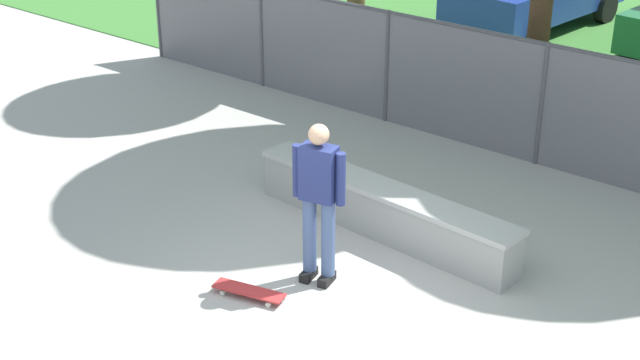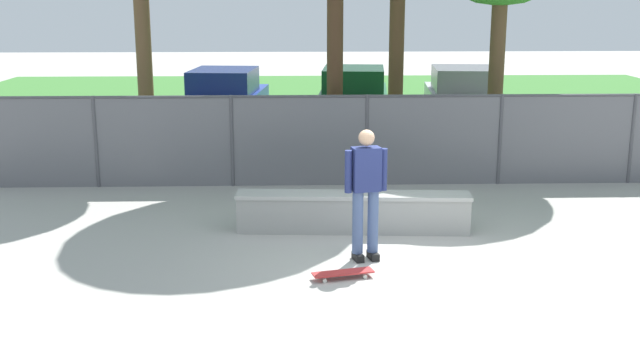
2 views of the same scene
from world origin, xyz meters
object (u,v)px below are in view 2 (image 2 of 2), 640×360
(car_silver, at_px, (462,97))
(skateboard, at_px, (343,273))
(car_green, at_px, (354,98))
(concrete_ledge, at_px, (353,212))
(skateboarder, at_px, (366,189))
(car_blue, at_px, (225,100))

(car_silver, bearing_deg, skateboard, -109.11)
(car_green, distance_m, car_silver, 2.98)
(concrete_ledge, distance_m, skateboarder, 1.48)
(concrete_ledge, xyz_separation_m, car_green, (0.71, 9.45, 0.53))
(skateboarder, distance_m, skateboard, 1.24)
(concrete_ledge, bearing_deg, car_silver, 68.61)
(skateboard, height_order, car_silver, car_silver)
(skateboarder, relative_size, car_green, 0.42)
(car_silver, bearing_deg, car_green, 179.59)
(skateboarder, height_order, car_green, skateboarder)
(skateboard, height_order, car_green, car_green)
(concrete_ledge, relative_size, skateboard, 4.39)
(skateboard, bearing_deg, car_blue, 102.49)
(car_silver, bearing_deg, car_blue, -177.45)
(skateboard, relative_size, car_silver, 0.19)
(skateboard, xyz_separation_m, car_green, (0.99, 11.48, 0.77))
(skateboard, bearing_deg, concrete_ledge, 82.21)
(concrete_ledge, distance_m, skateboard, 2.07)
(car_green, relative_size, car_silver, 1.00)
(skateboard, bearing_deg, skateboarder, 64.67)
(concrete_ledge, xyz_separation_m, skateboarder, (0.07, -1.30, 0.70))
(car_blue, relative_size, car_green, 1.00)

